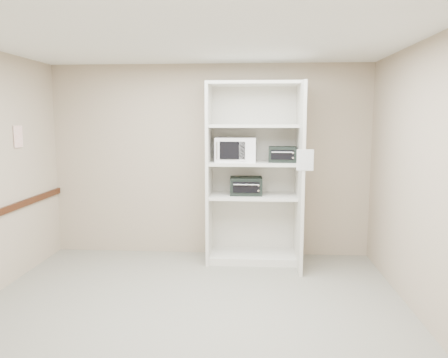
# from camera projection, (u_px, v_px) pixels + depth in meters

# --- Properties ---
(floor) EXTENTS (4.50, 4.00, 0.01)m
(floor) POSITION_uv_depth(u_px,v_px,m) (191.00, 312.00, 4.41)
(floor) COLOR slate
(floor) RESTS_ON ground
(ceiling) EXTENTS (4.50, 4.00, 0.01)m
(ceiling) POSITION_uv_depth(u_px,v_px,m) (188.00, 36.00, 4.04)
(ceiling) COLOR white
(wall_back) EXTENTS (4.50, 0.02, 2.70)m
(wall_back) POSITION_uv_depth(u_px,v_px,m) (210.00, 161.00, 6.21)
(wall_back) COLOR tan
(wall_back) RESTS_ON ground
(wall_front) EXTENTS (4.50, 0.02, 2.70)m
(wall_front) POSITION_uv_depth(u_px,v_px,m) (132.00, 235.00, 2.25)
(wall_front) COLOR tan
(wall_front) RESTS_ON ground
(wall_right) EXTENTS (0.02, 4.00, 2.70)m
(wall_right) POSITION_uv_depth(u_px,v_px,m) (428.00, 183.00, 4.08)
(wall_right) COLOR tan
(wall_right) RESTS_ON ground
(shelving_unit) EXTENTS (1.24, 0.92, 2.42)m
(shelving_unit) POSITION_uv_depth(u_px,v_px,m) (257.00, 179.00, 5.90)
(shelving_unit) COLOR silver
(shelving_unit) RESTS_ON floor
(microwave) EXTENTS (0.55, 0.42, 0.32)m
(microwave) POSITION_uv_depth(u_px,v_px,m) (236.00, 149.00, 5.89)
(microwave) COLOR white
(microwave) RESTS_ON shelving_unit
(toaster_oven_upper) EXTENTS (0.37, 0.29, 0.21)m
(toaster_oven_upper) POSITION_uv_depth(u_px,v_px,m) (282.00, 154.00, 5.80)
(toaster_oven_upper) COLOR black
(toaster_oven_upper) RESTS_ON shelving_unit
(toaster_oven_lower) EXTENTS (0.44, 0.34, 0.24)m
(toaster_oven_lower) POSITION_uv_depth(u_px,v_px,m) (246.00, 186.00, 5.92)
(toaster_oven_lower) COLOR black
(toaster_oven_lower) RESTS_ON shelving_unit
(paper_sign) EXTENTS (0.19, 0.01, 0.25)m
(paper_sign) POSITION_uv_depth(u_px,v_px,m) (305.00, 160.00, 5.19)
(paper_sign) COLOR white
(paper_sign) RESTS_ON shelving_unit
(wall_poster) EXTENTS (0.01, 0.19, 0.27)m
(wall_poster) POSITION_uv_depth(u_px,v_px,m) (18.00, 137.00, 5.30)
(wall_poster) COLOR white
(wall_poster) RESTS_ON wall_left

